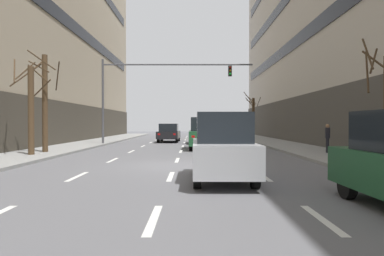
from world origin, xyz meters
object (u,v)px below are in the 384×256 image
Objects in this scene: car_driving_1 at (170,133)px; taxi_driving_4 at (201,132)px; car_driving_3 at (204,133)px; street_tree_1 at (254,116)px; car_driving_2 at (223,147)px; pedestrian_0 at (328,136)px; traffic_signal_0 at (151,83)px; car_driving_0 at (201,134)px; street_tree_0 at (31,108)px; street_tree_2 at (46,101)px.

taxi_driving_4 is at bearing 61.49° from car_driving_1.
car_driving_3 is 16.44m from street_tree_1.
car_driving_3 reaches higher than car_driving_2.
taxi_driving_4 reaches higher than pedestrian_0.
car_driving_0 is at bearing 22.91° from traffic_signal_0.
street_tree_0 is (-6.14, -14.58, 1.69)m from car_driving_1.
street_tree_2 reaches higher than car_driving_0.
street_tree_2 is at bearing -115.23° from car_driving_1.
street_tree_0 reaches higher than car_driving_3.
street_tree_0 reaches higher than car_driving_0.
street_tree_2 is at bearing -157.06° from car_driving_3.
car_driving_3 is (2.91, -9.14, 0.22)m from car_driving_1.
car_driving_1 is 15.91m from street_tree_0.
street_tree_1 is (6.10, 8.75, 1.71)m from car_driving_0.
traffic_signal_0 is 2.36× the size of street_tree_1.
street_tree_2 is (-9.02, -3.82, 1.94)m from car_driving_3.
car_driving_3 is 0.80× the size of street_tree_2.
taxi_driving_4 is at bearing 65.52° from street_tree_0.
street_tree_0 is 3.17× the size of pedestrian_0.
street_tree_0 is at bearing -148.98° from car_driving_3.
car_driving_3 is 2.83× the size of pedestrian_0.
taxi_driving_4 is at bearing 89.28° from car_driving_3.
taxi_driving_4 is at bearing -176.61° from street_tree_1.
taxi_driving_4 is 2.71× the size of pedestrian_0.
taxi_driving_4 is at bearing 66.94° from traffic_signal_0.
pedestrian_0 is at bearing -88.36° from street_tree_1.
taxi_driving_4 is 22.36m from street_tree_0.
street_tree_1 reaches higher than car_driving_0.
street_tree_2 is 15.82m from pedestrian_0.
street_tree_1 is at bearing 53.70° from street_tree_0.
traffic_signal_0 reaches higher than taxi_driving_4.
traffic_signal_0 is at bearing -134.30° from street_tree_1.
car_driving_2 is at bearing -89.48° from car_driving_0.
pedestrian_0 is at bearing -2.02° from street_tree_2.
car_driving_1 is at bearing 67.17° from street_tree_0.
traffic_signal_0 is 2.45× the size of street_tree_0.
street_tree_0 is 1.69m from street_tree_2.
taxi_driving_4 is 20.28m from pedestrian_0.
taxi_driving_4 is (3.10, 5.71, -0.07)m from car_driving_1.
street_tree_1 reaches higher than street_tree_0.
car_driving_3 is 7.98m from pedestrian_0.
street_tree_2 is at bearing 88.81° from street_tree_0.
car_driving_3 is at bearing 31.02° from street_tree_0.
street_tree_1 reaches higher than car_driving_1.
street_tree_2 is (-15.13, -19.01, 0.47)m from street_tree_1.
car_driving_2 reaches higher than car_driving_1.
pedestrian_0 is at bearing -54.63° from car_driving_1.
car_driving_1 is at bearing -146.12° from street_tree_1.
street_tree_2 is at bearing -119.84° from traffic_signal_0.
street_tree_1 is at bearing 68.09° from car_driving_3.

